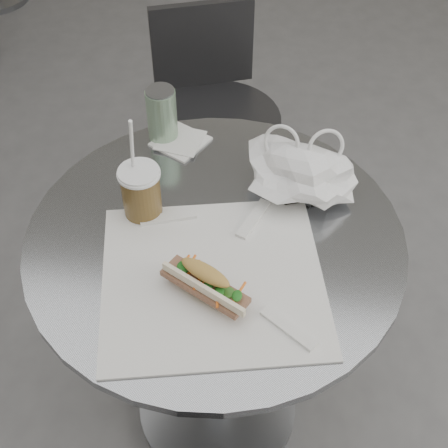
# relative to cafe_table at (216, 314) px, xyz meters

# --- Properties ---
(cafe_table) EXTENTS (0.76, 0.76, 0.74)m
(cafe_table) POSITION_rel_cafe_table_xyz_m (0.00, 0.00, 0.00)
(cafe_table) COLOR slate
(cafe_table) RESTS_ON ground
(chair_far) EXTENTS (0.42, 0.45, 0.77)m
(chair_far) POSITION_rel_cafe_table_xyz_m (-0.13, 0.74, -0.12)
(chair_far) COLOR #2C2C2E
(chair_far) RESTS_ON ground
(sandwich_paper) EXTENTS (0.49, 0.47, 0.00)m
(sandwich_paper) POSITION_rel_cafe_table_xyz_m (0.01, -0.11, 0.28)
(sandwich_paper) COLOR white
(sandwich_paper) RESTS_ON cafe_table
(banh_mi) EXTENTS (0.22, 0.17, 0.07)m
(banh_mi) POSITION_rel_cafe_table_xyz_m (0.01, -0.15, 0.31)
(banh_mi) COLOR #BA9746
(banh_mi) RESTS_ON sandwich_paper
(iced_coffee) EXTENTS (0.09, 0.09, 0.25)m
(iced_coffee) POSITION_rel_cafe_table_xyz_m (-0.16, 0.04, 0.33)
(iced_coffee) COLOR brown
(iced_coffee) RESTS_ON cafe_table
(sunglasses) EXTENTS (0.13, 0.07, 0.06)m
(sunglasses) POSITION_rel_cafe_table_xyz_m (0.18, 0.13, 0.30)
(sunglasses) COLOR black
(sunglasses) RESTS_ON cafe_table
(plastic_bag) EXTENTS (0.22, 0.18, 0.11)m
(plastic_bag) POSITION_rel_cafe_table_xyz_m (0.16, 0.15, 0.33)
(plastic_bag) COLOR white
(plastic_bag) RESTS_ON cafe_table
(napkin_stack) EXTENTS (0.14, 0.14, 0.01)m
(napkin_stack) POSITION_rel_cafe_table_xyz_m (-0.12, 0.27, 0.28)
(napkin_stack) COLOR white
(napkin_stack) RESTS_ON cafe_table
(drink_can) EXTENTS (0.07, 0.07, 0.13)m
(drink_can) POSITION_rel_cafe_table_xyz_m (-0.17, 0.29, 0.34)
(drink_can) COLOR #579559
(drink_can) RESTS_ON cafe_table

